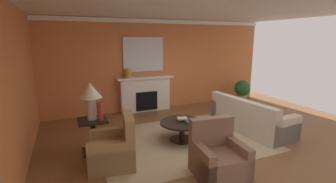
% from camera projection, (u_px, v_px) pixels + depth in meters
% --- Properties ---
extents(ground_plane, '(9.36, 9.36, 0.00)m').
position_uv_depth(ground_plane, '(207.00, 141.00, 5.51)').
color(ground_plane, brown).
extents(wall_fireplace, '(7.80, 0.12, 2.90)m').
position_uv_depth(wall_fireplace, '(158.00, 65.00, 7.94)').
color(wall_fireplace, '#CC723D').
rests_on(wall_fireplace, ground_plane).
extents(wall_window, '(0.12, 6.59, 2.90)m').
position_uv_depth(wall_window, '(14.00, 90.00, 4.05)').
color(wall_window, '#CC723D').
rests_on(wall_window, ground_plane).
extents(ceiling_panel, '(7.80, 6.59, 0.06)m').
position_uv_depth(ceiling_panel, '(204.00, 8.00, 5.15)').
color(ceiling_panel, white).
extents(crown_moulding, '(7.80, 0.08, 0.12)m').
position_uv_depth(crown_moulding, '(159.00, 21.00, 7.57)').
color(crown_moulding, white).
extents(area_rug, '(3.74, 2.79, 0.01)m').
position_uv_depth(area_rug, '(182.00, 140.00, 5.57)').
color(area_rug, tan).
rests_on(area_rug, ground_plane).
extents(fireplace, '(1.80, 0.35, 1.12)m').
position_uv_depth(fireplace, '(145.00, 95.00, 7.74)').
color(fireplace, white).
rests_on(fireplace, ground_plane).
extents(mantel_mirror, '(1.30, 0.04, 1.07)m').
position_uv_depth(mantel_mirror, '(143.00, 54.00, 7.57)').
color(mantel_mirror, silver).
extents(sofa, '(1.07, 2.17, 0.85)m').
position_uv_depth(sofa, '(250.00, 119.00, 6.11)').
color(sofa, beige).
rests_on(sofa, ground_plane).
extents(armchair_near_window, '(0.93, 0.93, 0.95)m').
position_uv_depth(armchair_near_window, '(114.00, 150.00, 4.42)').
color(armchair_near_window, '#9E7A4C').
rests_on(armchair_near_window, ground_plane).
extents(armchair_facing_fireplace, '(0.88, 0.88, 0.95)m').
position_uv_depth(armchair_facing_fireplace, '(218.00, 159.00, 4.09)').
color(armchair_facing_fireplace, brown).
rests_on(armchair_facing_fireplace, ground_plane).
extents(coffee_table, '(1.00, 1.00, 0.45)m').
position_uv_depth(coffee_table, '(182.00, 126.00, 5.50)').
color(coffee_table, black).
rests_on(coffee_table, ground_plane).
extents(side_table, '(0.56, 0.56, 0.70)m').
position_uv_depth(side_table, '(93.00, 133.00, 4.94)').
color(side_table, black).
rests_on(side_table, ground_plane).
extents(table_lamp, '(0.44, 0.44, 0.75)m').
position_uv_depth(table_lamp, '(90.00, 94.00, 4.76)').
color(table_lamp, beige).
rests_on(table_lamp, side_table).
extents(vase_mantel_left, '(0.20, 0.20, 0.28)m').
position_uv_depth(vase_mantel_left, '(128.00, 73.00, 7.32)').
color(vase_mantel_left, '#B7892D').
rests_on(vase_mantel_left, fireplace).
extents(vase_on_side_table, '(0.12, 0.12, 0.37)m').
position_uv_depth(vase_on_side_table, '(100.00, 111.00, 4.78)').
color(vase_on_side_table, '#9E3328').
rests_on(vase_on_side_table, side_table).
extents(book_red_cover, '(0.23, 0.20, 0.05)m').
position_uv_depth(book_red_cover, '(190.00, 122.00, 5.39)').
color(book_red_cover, navy).
rests_on(book_red_cover, coffee_table).
extents(book_art_folio, '(0.26, 0.22, 0.03)m').
position_uv_depth(book_art_folio, '(182.00, 118.00, 5.51)').
color(book_art_folio, tan).
rests_on(book_art_folio, coffee_table).
extents(potted_plant, '(0.56, 0.56, 0.83)m').
position_uv_depth(potted_plant, '(242.00, 90.00, 8.67)').
color(potted_plant, '#BCB29E').
rests_on(potted_plant, ground_plane).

